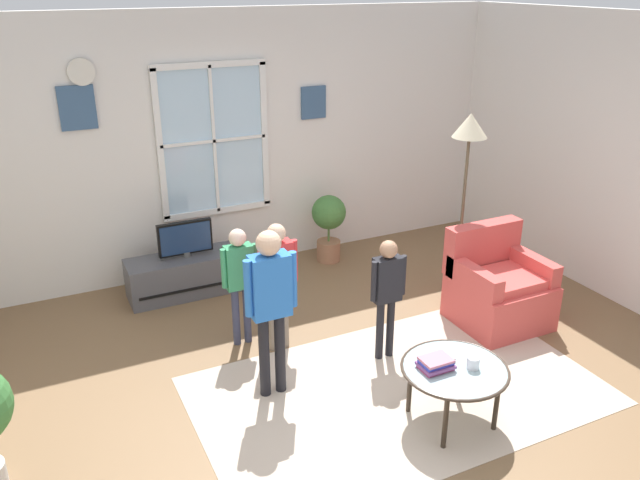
% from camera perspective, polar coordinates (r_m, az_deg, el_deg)
% --- Properties ---
extents(ground_plane, '(6.56, 6.20, 0.02)m').
position_cam_1_polar(ground_plane, '(4.95, 4.09, -14.33)').
color(ground_plane, brown).
extents(back_wall, '(5.96, 0.17, 2.67)m').
position_cam_1_polar(back_wall, '(6.77, -7.82, 8.54)').
color(back_wall, silver).
rests_on(back_wall, ground_plane).
extents(area_rug, '(3.05, 1.84, 0.01)m').
position_cam_1_polar(area_rug, '(5.08, 6.94, -13.14)').
color(area_rug, '#C6B29E').
rests_on(area_rug, ground_plane).
extents(tv_stand, '(1.18, 0.42, 0.40)m').
position_cam_1_polar(tv_stand, '(6.50, -11.63, -3.03)').
color(tv_stand, '#4C4C51').
rests_on(tv_stand, ground_plane).
extents(television, '(0.53, 0.08, 0.36)m').
position_cam_1_polar(television, '(6.34, -11.90, 0.15)').
color(television, '#4C4C4C').
rests_on(television, tv_stand).
extents(armchair, '(0.76, 0.74, 0.87)m').
position_cam_1_polar(armchair, '(6.03, 15.49, -4.19)').
color(armchair, '#D14C47').
rests_on(armchair, ground_plane).
extents(coffee_table, '(0.75, 0.75, 0.45)m').
position_cam_1_polar(coffee_table, '(4.63, 11.86, -11.35)').
color(coffee_table, '#99B2B7').
rests_on(coffee_table, ground_plane).
extents(book_stack, '(0.22, 0.18, 0.08)m').
position_cam_1_polar(book_stack, '(4.55, 10.25, -10.76)').
color(book_stack, '#A03564').
rests_on(book_stack, coffee_table).
extents(cup, '(0.09, 0.09, 0.08)m').
position_cam_1_polar(cup, '(4.61, 13.45, -10.57)').
color(cup, white).
rests_on(cup, coffee_table).
extents(remote_near_books, '(0.11, 0.14, 0.02)m').
position_cam_1_polar(remote_near_books, '(4.67, 11.05, -10.35)').
color(remote_near_books, black).
rests_on(remote_near_books, coffee_table).
extents(remote_near_cup, '(0.08, 0.15, 0.02)m').
position_cam_1_polar(remote_near_cup, '(4.68, 10.94, -10.23)').
color(remote_near_cup, black).
rests_on(remote_near_cup, coffee_table).
extents(person_red_shirt, '(0.34, 0.15, 1.13)m').
position_cam_1_polar(person_red_shirt, '(5.24, -3.81, -2.90)').
color(person_red_shirt, '#726656').
rests_on(person_red_shirt, ground_plane).
extents(person_green_shirt, '(0.32, 0.14, 1.06)m').
position_cam_1_polar(person_green_shirt, '(5.36, -7.18, -2.97)').
color(person_green_shirt, '#333851').
rests_on(person_green_shirt, ground_plane).
extents(person_black_shirt, '(0.32, 0.14, 1.05)m').
position_cam_1_polar(person_black_shirt, '(5.15, 5.98, -4.10)').
color(person_black_shirt, black).
rests_on(person_black_shirt, ground_plane).
extents(person_blue_shirt, '(0.40, 0.18, 1.33)m').
position_cam_1_polar(person_blue_shirt, '(4.62, -4.44, -4.92)').
color(person_blue_shirt, black).
rests_on(person_blue_shirt, ground_plane).
extents(potted_plant_by_window, '(0.37, 0.37, 0.75)m').
position_cam_1_polar(potted_plant_by_window, '(7.00, 0.78, 1.68)').
color(potted_plant_by_window, '#9E6B4C').
rests_on(potted_plant_by_window, ground_plane).
extents(floor_lamp, '(0.32, 0.32, 1.81)m').
position_cam_1_polar(floor_lamp, '(6.06, 13.07, 8.23)').
color(floor_lamp, black).
rests_on(floor_lamp, ground_plane).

